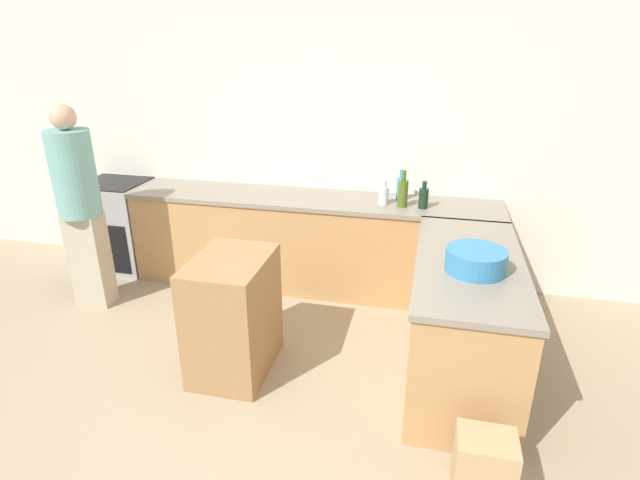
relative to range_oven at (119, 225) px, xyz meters
name	(u,v)px	position (x,y,z in m)	size (l,w,h in m)	color
ground_plane	(231,431)	(2.02, -2.00, -0.45)	(14.00, 14.00, 0.00)	tan
wall_back	(319,138)	(2.02, 0.33, 0.90)	(8.00, 0.06, 2.70)	silver
counter_back	(311,242)	(2.02, 0.00, 0.00)	(3.38, 0.64, 0.88)	tan
counter_peninsula	(463,318)	(3.36, -1.09, 0.00)	(0.69, 1.60, 0.88)	tan
range_oven	(119,225)	(0.00, 0.00, 0.00)	(0.65, 0.61, 0.89)	#99999E
island_table	(233,315)	(1.81, -1.39, -0.02)	(0.49, 0.69, 0.86)	#997047
mixing_bowl	(476,260)	(3.38, -1.25, 0.51)	(0.37, 0.37, 0.14)	teal
vinegar_bottle_clear	(384,195)	(2.68, -0.05, 0.52)	(0.09, 0.09, 0.21)	silver
olive_oil_bottle	(403,192)	(2.85, -0.08, 0.56)	(0.08, 0.08, 0.32)	#475B1E
wine_bottle_dark	(424,197)	(3.02, -0.08, 0.53)	(0.08, 0.08, 0.23)	black
dish_soap_bottle	(401,188)	(2.81, 0.10, 0.55)	(0.07, 0.07, 0.27)	#338CBF
person_by_range	(79,202)	(0.23, -0.78, 0.50)	(0.35, 0.35, 1.74)	#ADA38E
paper_bag	(484,468)	(3.46, -2.14, -0.25)	(0.30, 0.23, 0.39)	tan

